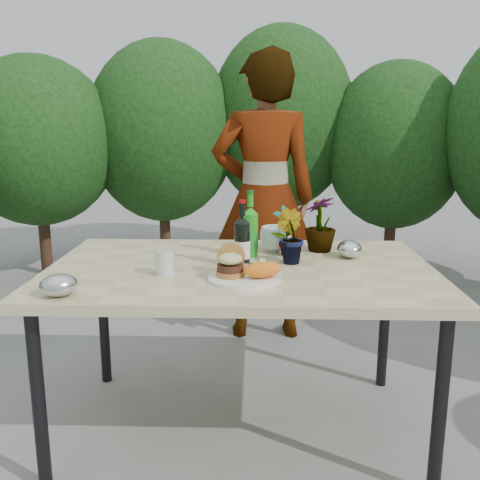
{
  "coord_description": "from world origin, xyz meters",
  "views": [
    {
      "loc": [
        0.06,
        -2.15,
        1.35
      ],
      "look_at": [
        0.0,
        -0.08,
        0.88
      ],
      "focal_mm": 40.0,
      "sensor_mm": 36.0,
      "label": 1
    }
  ],
  "objects_px": {
    "patio_table": "(241,279)",
    "dinner_plate": "(245,278)",
    "person": "(264,198)",
    "wine_bottle": "(242,242)"
  },
  "relations": [
    {
      "from": "person",
      "to": "wine_bottle",
      "type": "bearing_deg",
      "value": 80.47
    },
    {
      "from": "patio_table",
      "to": "wine_bottle",
      "type": "xyz_separation_m",
      "value": [
        0.01,
        -0.0,
        0.16
      ]
    },
    {
      "from": "patio_table",
      "to": "dinner_plate",
      "type": "height_order",
      "value": "dinner_plate"
    },
    {
      "from": "dinner_plate",
      "to": "patio_table",
      "type": "bearing_deg",
      "value": 96.13
    },
    {
      "from": "patio_table",
      "to": "wine_bottle",
      "type": "bearing_deg",
      "value": -28.01
    },
    {
      "from": "dinner_plate",
      "to": "person",
      "type": "bearing_deg",
      "value": 85.96
    },
    {
      "from": "dinner_plate",
      "to": "person",
      "type": "height_order",
      "value": "person"
    },
    {
      "from": "patio_table",
      "to": "person",
      "type": "relative_size",
      "value": 0.91
    },
    {
      "from": "patio_table",
      "to": "dinner_plate",
      "type": "bearing_deg",
      "value": -83.87
    },
    {
      "from": "dinner_plate",
      "to": "wine_bottle",
      "type": "relative_size",
      "value": 1.0
    }
  ]
}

